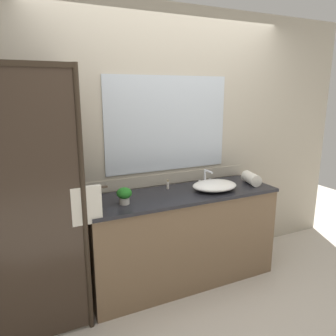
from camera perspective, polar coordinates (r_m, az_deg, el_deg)
name	(u,v)px	position (r m, az deg, el deg)	size (l,w,h in m)	color
ground_plane	(182,279)	(3.37, 2.44, -19.09)	(8.00, 8.00, 0.00)	beige
wall_back_with_mirror	(167,144)	(3.19, -0.23, 4.26)	(4.40, 0.06, 2.60)	#B2A893
vanity_cabinet	(182,237)	(3.16, 2.43, -12.11)	(1.80, 0.58, 0.90)	brown
shower_enclosure	(34,207)	(2.45, -22.66, -6.35)	(1.20, 0.59, 2.00)	#2D2319
sink_basin	(215,185)	(3.09, 8.25, -3.09)	(0.44, 0.34, 0.08)	white
faucet	(205,180)	(3.22, 6.64, -2.10)	(0.17, 0.15, 0.16)	silver
potted_plant	(124,195)	(2.69, -7.77, -4.71)	(0.13, 0.13, 0.14)	beige
amenity_bottle_conditioner	(168,185)	(3.09, -0.03, -2.96)	(0.03, 0.03, 0.09)	silver
amenity_bottle_shampoo	(93,197)	(2.82, -13.14, -5.11)	(0.03, 0.03, 0.07)	silver
rolled_towel_near_edge	(251,178)	(3.35, 14.56, -1.81)	(0.12, 0.12, 0.23)	silver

